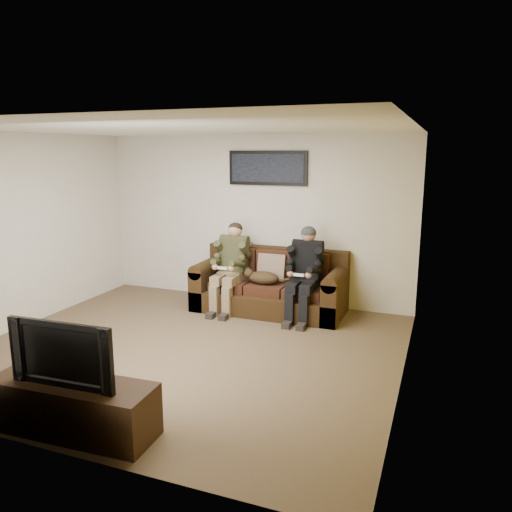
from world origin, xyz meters
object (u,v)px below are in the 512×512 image
at_px(person_left, 231,262).
at_px(tv_stand, 73,407).
at_px(cat, 262,277).
at_px(framed_poster, 268,168).
at_px(person_right, 305,268).
at_px(television, 69,350).
at_px(sofa, 271,287).

distance_m(person_left, tv_stand, 3.63).
height_order(cat, framed_poster, framed_poster).
height_order(person_left, tv_stand, person_left).
distance_m(person_right, television, 3.74).
distance_m(sofa, person_left, 0.72).
height_order(person_left, framed_poster, framed_poster).
relative_size(person_right, cat, 1.99).
xyz_separation_m(person_left, framed_poster, (0.37, 0.57, 1.37)).
xyz_separation_m(person_left, tv_stand, (0.11, -3.59, -0.50)).
distance_m(sofa, framed_poster, 1.81).
xyz_separation_m(person_left, television, (0.11, -3.59, 0.01)).
relative_size(cat, tv_stand, 0.45).
relative_size(person_left, television, 1.33).
bearing_deg(person_left, tv_stand, -88.21).
height_order(person_right, framed_poster, framed_poster).
height_order(person_left, television, person_left).
bearing_deg(framed_poster, person_right, -36.58).
bearing_deg(television, cat, 81.28).
height_order(person_left, cat, person_left).
bearing_deg(framed_poster, person_left, -122.93).
height_order(framed_poster, television, framed_poster).
bearing_deg(person_left, cat, -2.27).
distance_m(person_right, tv_stand, 3.77).
bearing_deg(sofa, framed_poster, 117.34).
distance_m(tv_stand, television, 0.51).
distance_m(sofa, tv_stand, 3.81).
relative_size(framed_poster, tv_stand, 0.86).
relative_size(sofa, person_right, 1.69).
bearing_deg(person_right, cat, -178.15).
distance_m(framed_poster, television, 4.39).
height_order(sofa, cat, sofa).
xyz_separation_m(sofa, framed_poster, (-0.20, 0.39, 1.76)).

